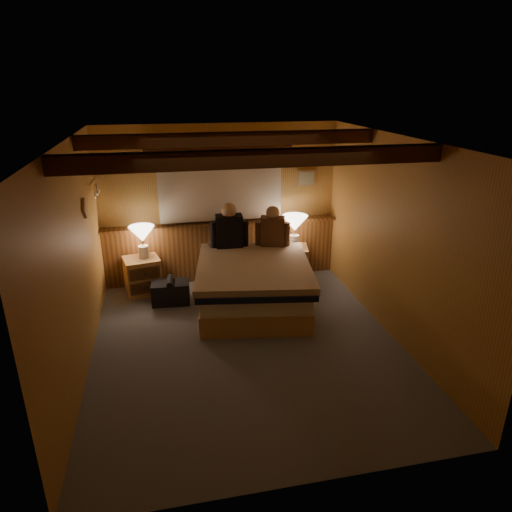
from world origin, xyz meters
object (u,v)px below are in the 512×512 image
object	(u,v)px
bed	(253,282)
person_left	(229,229)
nightstand_right	(291,263)
person_right	(273,229)
nightstand_left	(143,275)
duffel_bag	(171,292)
lamp_right	(295,225)
lamp_left	(142,236)

from	to	relation	value
bed	person_left	bearing A→B (deg)	118.18
bed	nightstand_right	xyz separation A→B (m)	(0.76, 0.73, -0.07)
nightstand_right	person_right	bearing A→B (deg)	-144.80
nightstand_left	person_right	world-z (taller)	person_right
nightstand_left	duffel_bag	distance (m)	0.60
nightstand_left	nightstand_right	distance (m)	2.29
bed	nightstand_left	world-z (taller)	bed
bed	person_left	distance (m)	0.91
nightstand_right	lamp_right	xyz separation A→B (m)	(0.04, -0.00, 0.63)
lamp_right	bed	bearing A→B (deg)	-137.68
person_left	bed	bearing A→B (deg)	-67.39
nightstand_left	duffel_bag	xyz separation A→B (m)	(0.39, -0.44, -0.11)
lamp_left	duffel_bag	world-z (taller)	lamp_left
bed	nightstand_right	size ratio (longest dim) A/B	3.69
nightstand_left	nightstand_right	size ratio (longest dim) A/B	0.99
bed	lamp_right	distance (m)	1.22
bed	person_right	size ratio (longest dim) A/B	3.38
bed	lamp_left	bearing A→B (deg)	161.96
nightstand_left	lamp_left	distance (m)	0.61
nightstand_right	lamp_right	world-z (taller)	lamp_right
nightstand_right	person_left	distance (m)	1.19
person_right	duffel_bag	distance (m)	1.74
bed	nightstand_right	distance (m)	1.05
nightstand_left	lamp_left	size ratio (longest dim) A/B	1.20
nightstand_left	lamp_right	bearing A→B (deg)	-12.12
lamp_left	person_right	bearing A→B (deg)	-5.26
nightstand_left	lamp_left	xyz separation A→B (m)	(0.04, 0.02, 0.61)
lamp_right	person_right	size ratio (longest dim) A/B	0.81
bed	person_right	world-z (taller)	person_right
person_right	duffel_bag	world-z (taller)	person_right
nightstand_left	person_left	world-z (taller)	person_left
lamp_right	duffel_bag	distance (m)	2.12
nightstand_left	person_right	xyz separation A→B (m)	(1.94, -0.15, 0.63)
lamp_left	lamp_right	world-z (taller)	lamp_right
bed	duffel_bag	xyz separation A→B (m)	(-1.14, 0.29, -0.18)
nightstand_left	person_left	xyz separation A→B (m)	(1.30, -0.08, 0.66)
person_left	duffel_bag	xyz separation A→B (m)	(-0.91, -0.37, -0.77)
nightstand_left	person_left	size ratio (longest dim) A/B	0.83
person_left	duffel_bag	distance (m)	1.25
lamp_right	duffel_bag	xyz separation A→B (m)	(-1.94, -0.44, -0.74)
lamp_left	person_right	world-z (taller)	person_right
nightstand_right	nightstand_left	bearing A→B (deg)	-168.04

